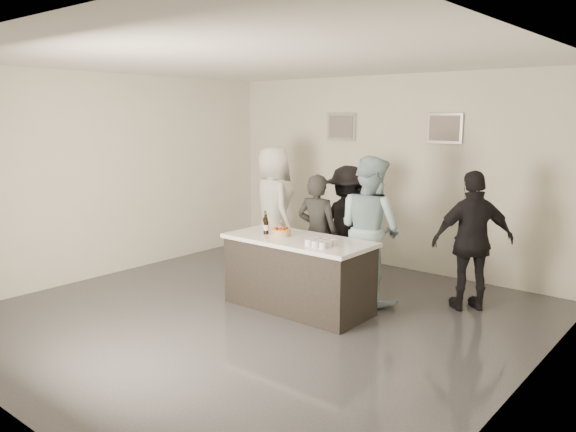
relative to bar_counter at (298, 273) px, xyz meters
The scene contains 18 objects.
floor 0.68m from the bar_counter, 112.18° to the right, with size 6.00×6.00×0.00m, color #3D3D42.
ceiling 2.60m from the bar_counter, 112.18° to the right, with size 6.00×6.00×0.00m, color white.
wall_back 2.75m from the bar_counter, 94.33° to the left, with size 6.00×0.04×3.00m, color silver.
wall_left 3.39m from the bar_counter, behind, with size 0.04×6.00×3.00m, color silver.
wall_right 3.03m from the bar_counter, ahead, with size 0.04×6.00×3.00m, color silver.
picture_left 3.24m from the bar_counter, 113.59° to the left, with size 0.54×0.04×0.44m, color #B2B2B7.
picture_right 3.13m from the bar_counter, 74.18° to the left, with size 0.54×0.04×0.44m, color #B2B2B7.
bar_counter is the anchor object (origin of this frame).
cake 0.55m from the bar_counter, behind, with size 0.24×0.24×0.08m, color orange.
beer_bottle_a 0.84m from the bar_counter, behind, with size 0.07×0.07×0.26m, color black.
beer_bottle_b 0.75m from the bar_counter, behind, with size 0.07×0.07×0.26m, color black.
tumbler_cluster 0.68m from the bar_counter, 18.67° to the right, with size 0.30×0.30×0.08m, color orange.
candles 0.62m from the bar_counter, 140.08° to the right, with size 0.24×0.08×0.01m, color pink.
person_main_black 0.84m from the bar_counter, 108.78° to the left, with size 0.59×0.39×1.62m, color black.
person_main_blue 1.10m from the bar_counter, 59.84° to the left, with size 0.92×0.71×1.89m, color #9BC1CB.
person_guest_left 2.11m from the bar_counter, 139.58° to the left, with size 0.94×0.61×1.92m, color white.
person_guest_right 2.18m from the bar_counter, 39.11° to the left, with size 1.02×0.42×1.73m, color black.
person_guest_back 1.37m from the bar_counter, 95.93° to the left, with size 1.09×0.63×1.69m, color black.
Camera 1 is at (4.38, -4.79, 2.39)m, focal length 35.00 mm.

